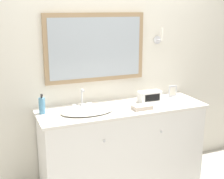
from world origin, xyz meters
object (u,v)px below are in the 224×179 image
object	(u,v)px
picture_frame	(173,91)
sink_basin	(87,110)
appliance_box	(150,96)
soap_bottle	(42,106)

from	to	relation	value
picture_frame	sink_basin	bearing A→B (deg)	-171.76
sink_basin	appliance_box	size ratio (longest dim) A/B	2.14
sink_basin	picture_frame	xyz separation A→B (m)	(1.09, 0.16, 0.05)
sink_basin	picture_frame	distance (m)	1.10
soap_bottle	picture_frame	bearing A→B (deg)	1.33
soap_bottle	picture_frame	distance (m)	1.51
sink_basin	soap_bottle	xyz separation A→B (m)	(-0.42, 0.12, 0.06)
picture_frame	soap_bottle	bearing A→B (deg)	-178.67
sink_basin	soap_bottle	size ratio (longest dim) A/B	2.69
appliance_box	picture_frame	distance (m)	0.34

